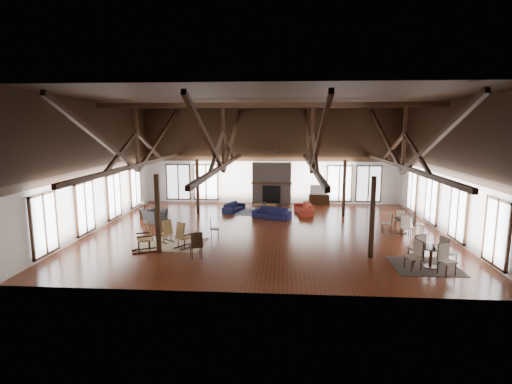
# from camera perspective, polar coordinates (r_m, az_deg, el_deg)

# --- Properties ---
(floor) EXTENTS (16.00, 16.00, 0.00)m
(floor) POSITION_cam_1_polar(r_m,az_deg,el_deg) (18.65, 1.57, -5.62)
(floor) COLOR #5A2012
(floor) RESTS_ON ground
(ceiling) EXTENTS (16.00, 14.00, 0.02)m
(ceiling) POSITION_cam_1_polar(r_m,az_deg,el_deg) (18.05, 1.66, 13.11)
(ceiling) COLOR black
(ceiling) RESTS_ON wall_back
(wall_back) EXTENTS (16.00, 0.02, 6.00)m
(wall_back) POSITION_cam_1_polar(r_m,az_deg,el_deg) (25.07, 2.31, 5.19)
(wall_back) COLOR white
(wall_back) RESTS_ON floor
(wall_front) EXTENTS (16.00, 0.02, 6.00)m
(wall_front) POSITION_cam_1_polar(r_m,az_deg,el_deg) (11.17, 0.06, 0.01)
(wall_front) COLOR white
(wall_front) RESTS_ON floor
(wall_left) EXTENTS (0.02, 14.00, 6.00)m
(wall_left) POSITION_cam_1_polar(r_m,az_deg,el_deg) (20.10, -21.86, 3.50)
(wall_left) COLOR white
(wall_left) RESTS_ON floor
(wall_right) EXTENTS (0.02, 14.00, 6.00)m
(wall_right) POSITION_cam_1_polar(r_m,az_deg,el_deg) (19.48, 25.88, 3.07)
(wall_right) COLOR white
(wall_right) RESTS_ON floor
(roof_truss) EXTENTS (15.60, 14.07, 3.14)m
(roof_truss) POSITION_cam_1_polar(r_m,az_deg,el_deg) (18.03, 1.63, 6.85)
(roof_truss) COLOR black
(roof_truss) RESTS_ON wall_back
(post_grid) EXTENTS (8.16, 7.16, 3.05)m
(post_grid) POSITION_cam_1_polar(r_m,az_deg,el_deg) (18.31, 1.60, -1.00)
(post_grid) COLOR black
(post_grid) RESTS_ON floor
(fireplace) EXTENTS (2.50, 0.69, 2.60)m
(fireplace) POSITION_cam_1_polar(r_m,az_deg,el_deg) (24.93, 2.26, 1.21)
(fireplace) COLOR #6A5A50
(fireplace) RESTS_ON floor
(ceiling_fan) EXTENTS (1.60, 1.60, 0.75)m
(ceiling_fan) POSITION_cam_1_polar(r_m,az_deg,el_deg) (17.03, 3.17, 5.70)
(ceiling_fan) COLOR black
(ceiling_fan) RESTS_ON roof_truss
(sofa_navy_front) EXTENTS (2.14, 1.41, 0.58)m
(sofa_navy_front) POSITION_cam_1_polar(r_m,az_deg,el_deg) (21.15, 2.27, -3.01)
(sofa_navy_front) COLOR #121333
(sofa_navy_front) RESTS_ON floor
(sofa_navy_left) EXTENTS (1.85, 1.22, 0.50)m
(sofa_navy_left) POSITION_cam_1_polar(r_m,az_deg,el_deg) (22.90, -3.17, -2.16)
(sofa_navy_left) COLOR #121533
(sofa_navy_left) RESTS_ON floor
(sofa_orange) EXTENTS (2.09, 1.04, 0.58)m
(sofa_orange) POSITION_cam_1_polar(r_m,az_deg,el_deg) (22.50, 6.81, -2.31)
(sofa_orange) COLOR #9D2C1E
(sofa_orange) RESTS_ON floor
(coffee_table) EXTENTS (1.23, 0.64, 0.47)m
(coffee_table) POSITION_cam_1_polar(r_m,az_deg,el_deg) (22.48, 1.32, -1.95)
(coffee_table) COLOR brown
(coffee_table) RESTS_ON floor
(vase) EXTENTS (0.21, 0.21, 0.18)m
(vase) POSITION_cam_1_polar(r_m,az_deg,el_deg) (22.47, 1.20, -1.58)
(vase) COLOR #B2B2B2
(vase) RESTS_ON coffee_table
(armchair) EXTENTS (1.30, 1.24, 0.66)m
(armchair) POSITION_cam_1_polar(r_m,az_deg,el_deg) (20.86, -14.25, -3.35)
(armchair) COLOR #2E2E30
(armchair) RESTS_ON floor
(side_table_lamp) EXTENTS (0.42, 0.42, 1.06)m
(side_table_lamp) POSITION_cam_1_polar(r_m,az_deg,el_deg) (21.73, -15.66, -2.72)
(side_table_lamp) COLOR black
(side_table_lamp) RESTS_ON floor
(rocking_chair_a) EXTENTS (0.84, 0.78, 0.97)m
(rocking_chair_a) POSITION_cam_1_polar(r_m,az_deg,el_deg) (17.21, -12.70, -5.55)
(rocking_chair_a) COLOR olive
(rocking_chair_a) RESTS_ON floor
(rocking_chair_b) EXTENTS (0.82, 0.93, 1.06)m
(rocking_chair_b) POSITION_cam_1_polar(r_m,az_deg,el_deg) (16.26, -10.44, -6.19)
(rocking_chair_b) COLOR olive
(rocking_chair_b) RESTS_ON floor
(rocking_chair_c) EXTENTS (1.07, 0.84, 1.22)m
(rocking_chair_c) POSITION_cam_1_polar(r_m,az_deg,el_deg) (16.17, -15.34, -6.19)
(rocking_chair_c) COLOR olive
(rocking_chair_c) RESTS_ON floor
(side_chair_a) EXTENTS (0.44, 0.44, 0.89)m
(side_chair_a) POSITION_cam_1_polar(r_m,az_deg,el_deg) (17.54, -6.21, -4.88)
(side_chair_a) COLOR black
(side_chair_a) RESTS_ON floor
(side_chair_b) EXTENTS (0.57, 0.57, 1.03)m
(side_chair_b) POSITION_cam_1_polar(r_m,az_deg,el_deg) (14.86, -8.51, -7.24)
(side_chair_b) COLOR black
(side_chair_b) RESTS_ON floor
(cafe_table_near) EXTENTS (1.98, 1.98, 1.02)m
(cafe_table_near) POSITION_cam_1_polar(r_m,az_deg,el_deg) (15.12, 23.73, -8.00)
(cafe_table_near) COLOR black
(cafe_table_near) RESTS_ON floor
(cafe_table_far) EXTENTS (1.85, 1.85, 0.96)m
(cafe_table_far) POSITION_cam_1_polar(r_m,az_deg,el_deg) (19.38, 20.19, -4.16)
(cafe_table_far) COLOR black
(cafe_table_far) RESTS_ON floor
(cup_near) EXTENTS (0.15, 0.15, 0.10)m
(cup_near) POSITION_cam_1_polar(r_m,az_deg,el_deg) (14.98, 24.09, -7.08)
(cup_near) COLOR #B2B2B2
(cup_near) RESTS_ON cafe_table_near
(cup_far) EXTENTS (0.18, 0.18, 0.11)m
(cup_far) POSITION_cam_1_polar(r_m,az_deg,el_deg) (19.28, 20.03, -3.41)
(cup_far) COLOR #B2B2B2
(cup_far) RESTS_ON cafe_table_far
(tv_console) EXTENTS (1.26, 0.47, 0.63)m
(tv_console) POSITION_cam_1_polar(r_m,az_deg,el_deg) (25.25, 8.99, -1.03)
(tv_console) COLOR black
(tv_console) RESTS_ON floor
(television) EXTENTS (1.05, 0.18, 0.60)m
(television) POSITION_cam_1_polar(r_m,az_deg,el_deg) (25.14, 8.94, 0.35)
(television) COLOR #B2B2B2
(television) RESTS_ON tv_console
(rug_tan) EXTENTS (2.70, 2.17, 0.01)m
(rug_tan) POSITION_cam_1_polar(r_m,az_deg,el_deg) (17.00, -11.83, -7.28)
(rug_tan) COLOR tan
(rug_tan) RESTS_ON floor
(rug_navy) EXTENTS (3.23, 2.53, 0.01)m
(rug_navy) POSITION_cam_1_polar(r_m,az_deg,el_deg) (22.73, 1.15, -2.87)
(rug_navy) COLOR #1C214E
(rug_navy) RESTS_ON floor
(rug_dark) EXTENTS (2.24, 2.04, 0.01)m
(rug_dark) POSITION_cam_1_polar(r_m,az_deg,el_deg) (15.31, 22.94, -9.72)
(rug_dark) COLOR black
(rug_dark) RESTS_ON floor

